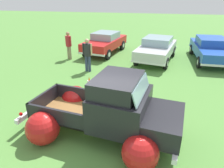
# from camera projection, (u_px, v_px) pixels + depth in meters

# --- Properties ---
(ground_plane) EXTENTS (80.00, 80.00, 0.00)m
(ground_plane) POSITION_uv_depth(u_px,v_px,m) (100.00, 132.00, 6.33)
(ground_plane) COLOR #548C3D
(vintage_pickup_truck) EXTENTS (4.84, 3.27, 1.96)m
(vintage_pickup_truck) POSITION_uv_depth(u_px,v_px,m) (112.00, 114.00, 5.90)
(vintage_pickup_truck) COLOR black
(vintage_pickup_truck) RESTS_ON ground
(show_car_0) EXTENTS (2.57, 4.44, 1.43)m
(show_car_0) POSITION_uv_depth(u_px,v_px,m) (105.00, 42.00, 14.32)
(show_car_0) COLOR black
(show_car_0) RESTS_ON ground
(show_car_1) EXTENTS (2.70, 4.55, 1.43)m
(show_car_1) POSITION_uv_depth(u_px,v_px,m) (157.00, 48.00, 12.73)
(show_car_1) COLOR black
(show_car_1) RESTS_ON ground
(show_car_2) EXTENTS (1.92, 4.60, 1.43)m
(show_car_2) POSITION_uv_depth(u_px,v_px,m) (211.00, 49.00, 12.60)
(show_car_2) COLOR black
(show_car_2) RESTS_ON ground
(spectator_0) EXTENTS (0.51, 0.46, 1.73)m
(spectator_0) POSITION_uv_depth(u_px,v_px,m) (69.00, 44.00, 12.85)
(spectator_0) COLOR gray
(spectator_0) RESTS_ON ground
(spectator_1) EXTENTS (0.53, 0.34, 1.77)m
(spectator_1) POSITION_uv_depth(u_px,v_px,m) (87.00, 53.00, 10.81)
(spectator_1) COLOR navy
(spectator_1) RESTS_ON ground
(lane_cone_0) EXTENTS (0.36, 0.36, 0.63)m
(lane_cone_0) POSITION_uv_depth(u_px,v_px,m) (89.00, 83.00, 8.95)
(lane_cone_0) COLOR black
(lane_cone_0) RESTS_ON ground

